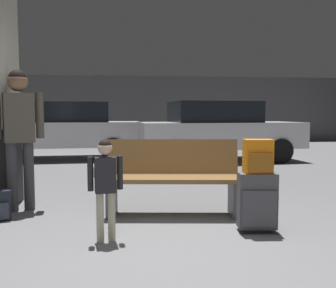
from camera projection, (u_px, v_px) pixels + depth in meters
The scene contains 9 objects.
ground_plane at pixel (145, 180), 7.02m from camera, with size 18.00×18.00×0.10m, color slate.
garage_back_wall at pixel (137, 109), 15.69m from camera, with size 18.00×0.12×2.80m, color #565658.
bench at pixel (173, 177), 4.41m from camera, with size 1.65×0.69×0.89m.
suitcase at pixel (257, 201), 3.74m from camera, with size 0.40×0.26×0.60m.
backpack_bright at pixel (258, 157), 3.70m from camera, with size 0.29×0.21×0.34m.
child at pixel (105, 179), 3.43m from camera, with size 0.32×0.19×0.96m.
adult at pixel (19, 124), 4.52m from camera, with size 0.56×0.32×1.73m.
parked_car_near at pixel (217, 129), 9.49m from camera, with size 4.25×2.12×1.51m.
parked_car_far at pixel (65, 129), 9.90m from camera, with size 4.20×2.00×1.51m.
Camera 1 is at (-0.26, -2.95, 1.20)m, focal length 39.57 mm.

